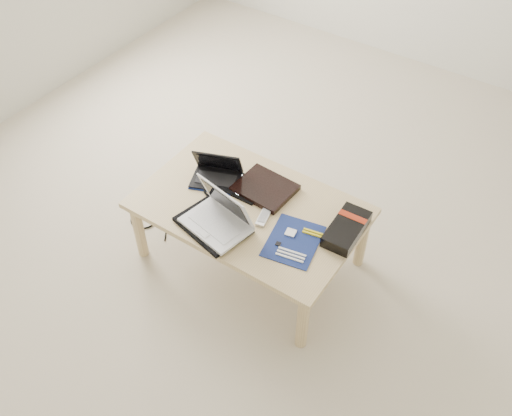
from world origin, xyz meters
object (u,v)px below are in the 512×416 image
Objects in this scene: coffee_table at (249,213)px; gpu_box at (347,229)px; netbook at (217,174)px; white_laptop at (219,217)px.

gpu_box is (0.48, 0.11, 0.08)m from coffee_table.
gpu_box is at bearing 12.53° from coffee_table.
gpu_box is at bearing 3.14° from netbook.
white_laptop reaches higher than coffee_table.
netbook is 0.73m from gpu_box.
netbook is 0.86× the size of white_laptop.
coffee_table is 3.20× the size of white_laptop.
white_laptop is at bearing -150.25° from gpu_box.
gpu_box is (0.52, 0.30, -0.03)m from white_laptop.
white_laptop is (0.21, -0.26, 0.03)m from netbook.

